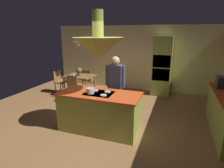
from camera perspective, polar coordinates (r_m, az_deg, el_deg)
name	(u,v)px	position (r m, az deg, el deg)	size (l,w,h in m)	color
ground	(103,126)	(4.83, -2.79, -12.61)	(8.16, 8.16, 0.00)	olive
wall_back	(135,58)	(7.63, 7.13, 7.88)	(6.80, 0.10, 2.55)	beige
kitchen_island	(99,112)	(4.46, -3.86, -8.43)	(1.91, 0.86, 0.95)	#939E42
oven_tower	(162,66)	(7.09, 15.06, 5.31)	(0.66, 0.62, 2.17)	#939E42
dining_table	(80,78)	(6.92, -9.88, 1.69)	(1.02, 0.80, 0.76)	brown
person_at_island	(115,84)	(4.85, 1.01, -0.01)	(0.53, 0.23, 1.70)	tan
range_hood	(98,47)	(4.09, -4.25, 11.34)	(1.10, 1.10, 1.00)	#939E42
pendant_light_over_table	(78,45)	(6.73, -10.37, 11.76)	(0.32, 0.32, 0.82)	#E0B266
chair_facing_island	(71,87)	(6.44, -12.53, -0.82)	(0.40, 0.40, 0.87)	brown
chair_by_back_wall	(88,78)	(7.48, -7.50, 1.70)	(0.40, 0.40, 0.87)	brown
chair_at_corner	(59,80)	(7.42, -15.81, 1.12)	(0.40, 0.40, 0.87)	brown
potted_plant_on_table	(79,71)	(6.81, -10.05, 3.88)	(0.20, 0.20, 0.30)	#99382D
cup_on_table	(74,75)	(6.78, -11.68, 2.67)	(0.07, 0.07, 0.09)	white
cooking_pot_on_cooktop	(90,91)	(4.22, -6.69, -2.05)	(0.18, 0.18, 0.12)	#B2B2B7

